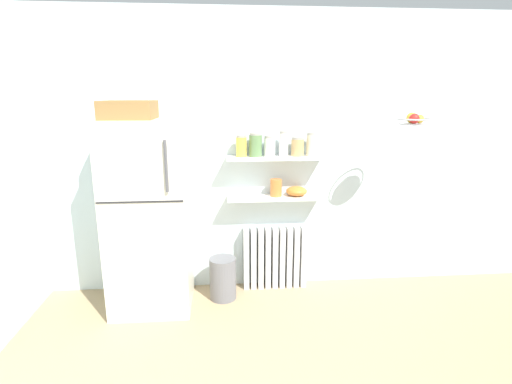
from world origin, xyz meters
name	(u,v)px	position (x,y,z in m)	size (l,w,h in m)	color
back_wall	(278,155)	(0.00, 2.05, 1.30)	(7.04, 0.10, 2.60)	silver
refrigerator	(148,213)	(-1.18, 1.68, 0.86)	(0.68, 0.66, 1.81)	silver
radiator	(275,257)	(-0.04, 1.92, 0.31)	(0.61, 0.12, 0.61)	white
wall_shelf_lower	(276,197)	(-0.04, 1.89, 0.92)	(0.91, 0.22, 0.03)	white
wall_shelf_upper	(276,158)	(-0.04, 1.89, 1.30)	(0.91, 0.22, 0.03)	white
storage_jar_0	(241,146)	(-0.36, 1.89, 1.41)	(0.10, 0.10, 0.20)	yellow
storage_jar_1	(256,145)	(-0.23, 1.89, 1.42)	(0.12, 0.12, 0.21)	#5B7F4C
storage_jar_2	(270,146)	(-0.10, 1.89, 1.40)	(0.10, 0.10, 0.19)	silver
storage_jar_3	(284,144)	(0.03, 1.89, 1.42)	(0.08, 0.08, 0.23)	silver
storage_jar_4	(298,147)	(0.15, 1.89, 1.39)	(0.12, 0.12, 0.17)	tan
storage_jar_5	(311,144)	(0.28, 1.89, 1.41)	(0.09, 0.09, 0.21)	beige
vase	(276,188)	(-0.04, 1.89, 1.01)	(0.11, 0.11, 0.16)	#CC7033
shelf_bowl	(297,191)	(0.16, 1.89, 0.98)	(0.20, 0.20, 0.09)	orange
trash_bin	(223,278)	(-0.55, 1.73, 0.20)	(0.24, 0.24, 0.40)	slate
hanging_fruit_basket	(414,120)	(1.03, 1.47, 1.66)	(0.29, 0.29, 0.10)	#B2B2B7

